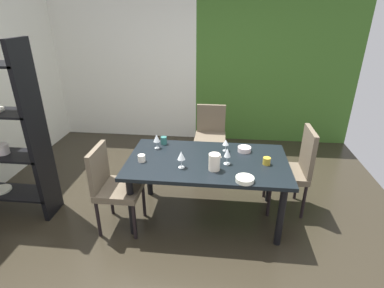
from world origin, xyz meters
TOP-DOWN VIEW (x-y plane):
  - ground_plane at (0.00, 0.00)m, footprint 5.21×5.41m
  - back_panel_interior at (-1.33, 2.65)m, footprint 2.56×0.10m
  - garden_window_panel at (1.28, 2.65)m, footprint 2.65×0.10m
  - dining_table at (0.29, 0.31)m, footprint 1.69×0.95m
  - chair_right_far at (1.27, 0.58)m, footprint 0.44×0.44m
  - chair_head_far at (0.27, 1.56)m, footprint 0.44×0.45m
  - chair_left_near at (-0.68, 0.05)m, footprint 0.45×0.44m
  - wine_glass_near_shelf at (0.04, 0.12)m, footprint 0.08×0.08m
  - wine_glass_left at (-0.30, 0.54)m, footprint 0.08×0.08m
  - wine_glass_front at (0.48, 0.56)m, footprint 0.07×0.07m
  - wine_glass_north at (0.50, 0.25)m, footprint 0.07×0.07m
  - serving_bowl_south at (0.66, -0.08)m, footprint 0.17×0.17m
  - serving_bowl_center at (0.69, 0.57)m, footprint 0.15×0.15m
  - cup_near_window at (-0.39, 0.21)m, footprint 0.08×0.08m
  - cup_corner at (-0.24, 0.67)m, footprint 0.07×0.07m
  - cup_right at (0.90, 0.28)m, footprint 0.08×0.08m
  - pitcher_east at (0.37, 0.11)m, footprint 0.13×0.11m

SIDE VIEW (x-z plane):
  - ground_plane at x=0.00m, z-range -0.02..0.00m
  - chair_head_far at x=0.27m, z-range 0.07..0.98m
  - chair_left_near at x=-0.68m, z-range 0.07..1.00m
  - chair_right_far at x=1.27m, z-range 0.05..1.06m
  - dining_table at x=0.29m, z-range 0.28..1.00m
  - serving_bowl_south at x=0.66m, z-range 0.72..0.77m
  - serving_bowl_center at x=0.69m, z-range 0.72..0.78m
  - cup_near_window at x=-0.39m, z-range 0.72..0.80m
  - cup_right at x=0.90m, z-range 0.72..0.80m
  - cup_corner at x=-0.24m, z-range 0.72..0.81m
  - pitcher_east at x=0.37m, z-range 0.72..0.90m
  - wine_glass_front at x=0.48m, z-range 0.76..0.89m
  - wine_glass_left at x=-0.30m, z-range 0.76..0.93m
  - wine_glass_north at x=0.50m, z-range 0.76..0.93m
  - wine_glass_near_shelf at x=0.04m, z-range 0.77..0.94m
  - back_panel_interior at x=-1.33m, z-range 0.00..2.80m
  - garden_window_panel at x=1.28m, z-range 0.00..2.80m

